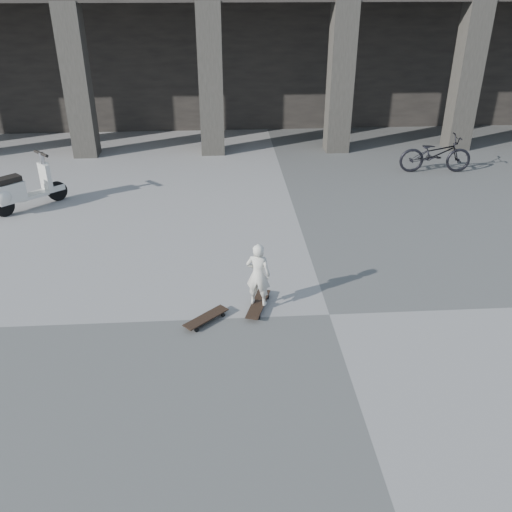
{
  "coord_description": "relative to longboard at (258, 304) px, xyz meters",
  "views": [
    {
      "loc": [
        -1.58,
        -6.79,
        4.63
      ],
      "look_at": [
        -1.07,
        0.76,
        0.65
      ],
      "focal_mm": 38.0,
      "sensor_mm": 36.0,
      "label": 1
    }
  ],
  "objects": [
    {
      "name": "bicycle",
      "position": [
        5.02,
        6.15,
        0.41
      ],
      "size": [
        1.86,
        0.74,
        0.96
      ],
      "primitive_type": "imported",
      "rotation": [
        0.0,
        0.0,
        1.51
      ],
      "color": "black",
      "rests_on": "ground"
    },
    {
      "name": "ground",
      "position": [
        1.07,
        -0.26,
        -0.07
      ],
      "size": [
        90.0,
        90.0,
        0.0
      ],
      "primitive_type": "plane",
      "color": "#4E4F4C",
      "rests_on": "ground"
    },
    {
      "name": "colonnade",
      "position": [
        1.07,
        13.51,
        2.96
      ],
      "size": [
        28.0,
        8.82,
        6.0
      ],
      "color": "black",
      "rests_on": "ground"
    },
    {
      "name": "longboard",
      "position": [
        0.0,
        0.0,
        0.0
      ],
      "size": [
        0.45,
        0.87,
        0.09
      ],
      "rotation": [
        0.0,
        0.0,
        1.26
      ],
      "color": "black",
      "rests_on": "ground"
    },
    {
      "name": "scooter",
      "position": [
        -4.9,
        4.16,
        0.4
      ],
      "size": [
        1.33,
        1.26,
        1.18
      ],
      "rotation": [
        0.0,
        0.0,
        0.75
      ],
      "color": "black",
      "rests_on": "ground"
    },
    {
      "name": "child",
      "position": [
        0.0,
        0.0,
        0.53
      ],
      "size": [
        0.43,
        0.35,
        1.02
      ],
      "primitive_type": "imported",
      "rotation": [
        0.0,
        0.0,
        2.82
      ],
      "color": "beige",
      "rests_on": "longboard"
    },
    {
      "name": "skateboard_spare",
      "position": [
        -0.8,
        -0.33,
        0.0
      ],
      "size": [
        0.68,
        0.65,
        0.09
      ],
      "rotation": [
        0.0,
        0.0,
        0.75
      ],
      "color": "black",
      "rests_on": "ground"
    }
  ]
}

